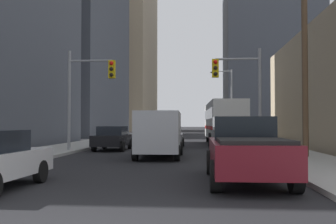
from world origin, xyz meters
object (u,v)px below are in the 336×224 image
object	(u,v)px
pickup_truck_maroon	(246,150)
city_bus	(223,121)
cargo_van_silver	(160,132)
traffic_signal_near_left	(89,84)
sedan_grey	(170,137)
sedan_black	(113,138)
traffic_signal_near_right	(239,83)

from	to	relation	value
pickup_truck_maroon	city_bus	bearing A→B (deg)	87.97
cargo_van_silver	traffic_signal_near_left	distance (m)	6.20
sedan_grey	traffic_signal_near_left	xyz separation A→B (m)	(-4.44, -4.90, 3.22)
city_bus	traffic_signal_near_left	bearing A→B (deg)	-130.52
sedan_black	traffic_signal_near_left	size ratio (longest dim) A/B	0.71
sedan_grey	traffic_signal_near_left	size ratio (longest dim) A/B	0.70
cargo_van_silver	sedan_black	xyz separation A→B (m)	(-3.49, 5.25, -0.52)
city_bus	sedan_black	world-z (taller)	city_bus
cargo_van_silver	traffic_signal_near_right	xyz separation A→B (m)	(4.27, 3.26, 2.71)
sedan_grey	traffic_signal_near_right	size ratio (longest dim) A/B	0.70
cargo_van_silver	traffic_signal_near_right	distance (m)	6.02
pickup_truck_maroon	traffic_signal_near_left	size ratio (longest dim) A/B	0.90
pickup_truck_maroon	sedan_grey	distance (m)	16.34
city_bus	pickup_truck_maroon	world-z (taller)	city_bus
city_bus	traffic_signal_near_right	size ratio (longest dim) A/B	1.93
pickup_truck_maroon	sedan_grey	size ratio (longest dim) A/B	1.28
pickup_truck_maroon	sedan_black	world-z (taller)	pickup_truck_maroon
sedan_black	traffic_signal_near_left	xyz separation A→B (m)	(-1.03, -1.99, 3.22)
cargo_van_silver	traffic_signal_near_right	size ratio (longest dim) A/B	0.88
sedan_grey	traffic_signal_near_right	distance (m)	7.30
cargo_van_silver	sedan_black	distance (m)	6.33
cargo_van_silver	sedan_grey	world-z (taller)	cargo_van_silver
cargo_van_silver	traffic_signal_near_left	xyz separation A→B (m)	(-4.52, 3.26, 2.71)
traffic_signal_near_right	pickup_truck_maroon	bearing A→B (deg)	-95.14
cargo_van_silver	sedan_grey	bearing A→B (deg)	90.52
city_bus	traffic_signal_near_left	xyz separation A→B (m)	(-8.54, -9.99, 2.07)
sedan_black	traffic_signal_near_left	distance (m)	3.93
pickup_truck_maroon	sedan_grey	bearing A→B (deg)	101.83
sedan_black	traffic_signal_near_right	bearing A→B (deg)	-14.37
cargo_van_silver	sedan_black	bearing A→B (deg)	123.60
city_bus	pickup_truck_maroon	bearing A→B (deg)	-92.03
traffic_signal_near_right	traffic_signal_near_left	bearing A→B (deg)	180.00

